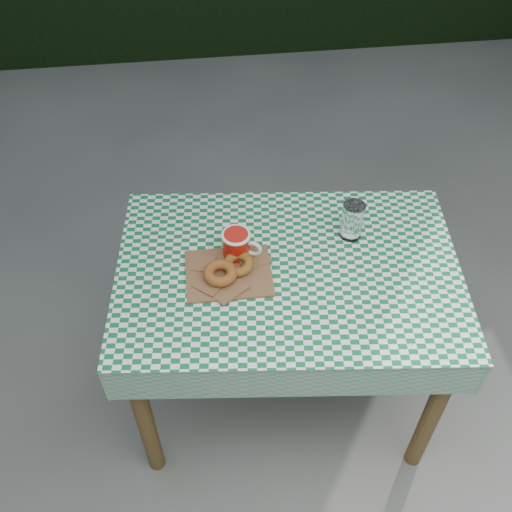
{
  "coord_description": "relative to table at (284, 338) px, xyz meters",
  "views": [
    {
      "loc": [
        -0.15,
        -1.12,
        2.2
      ],
      "look_at": [
        0.01,
        0.17,
        0.79
      ],
      "focal_mm": 41.89,
      "sensor_mm": 36.0,
      "label": 1
    }
  ],
  "objects": [
    {
      "name": "ground",
      "position": [
        -0.11,
        -0.12,
        -0.38
      ],
      "size": [
        60.0,
        60.0,
        0.0
      ],
      "primitive_type": "plane",
      "color": "#484743",
      "rests_on": "ground"
    },
    {
      "name": "table",
      "position": [
        0.0,
        0.0,
        0.0
      ],
      "size": [
        1.16,
        0.83,
        0.75
      ],
      "primitive_type": "cube",
      "rotation": [
        0.0,
        0.0,
        -0.1
      ],
      "color": "brown",
      "rests_on": "ground"
    },
    {
      "name": "tablecloth",
      "position": [
        0.0,
        0.0,
        0.38
      ],
      "size": [
        1.18,
        0.86,
        0.01
      ],
      "primitive_type": "cube",
      "rotation": [
        0.0,
        0.0,
        -0.1
      ],
      "color": "#0E5D2E",
      "rests_on": "table"
    },
    {
      "name": "paper_bag",
      "position": [
        -0.19,
        0.0,
        0.39
      ],
      "size": [
        0.27,
        0.22,
        0.01
      ],
      "primitive_type": "cube",
      "rotation": [
        0.0,
        0.0,
        -0.01
      ],
      "color": "brown",
      "rests_on": "tablecloth"
    },
    {
      "name": "bagel_front",
      "position": [
        -0.22,
        -0.02,
        0.41
      ],
      "size": [
        0.11,
        0.11,
        0.03
      ],
      "primitive_type": "torus",
      "rotation": [
        0.0,
        0.0,
        -0.04
      ],
      "color": "brown",
      "rests_on": "paper_bag"
    },
    {
      "name": "bagel_back",
      "position": [
        -0.16,
        0.02,
        0.41
      ],
      "size": [
        0.13,
        0.13,
        0.03
      ],
      "primitive_type": "torus",
      "rotation": [
        0.0,
        0.0,
        -0.55
      ],
      "color": "brown",
      "rests_on": "paper_bag"
    },
    {
      "name": "coffee_mug",
      "position": [
        -0.16,
        0.08,
        0.43
      ],
      "size": [
        0.23,
        0.23,
        0.1
      ],
      "primitive_type": null,
      "rotation": [
        0.0,
        0.0,
        -0.41
      ],
      "color": "#A8140A",
      "rests_on": "tablecloth"
    },
    {
      "name": "drinking_glass",
      "position": [
        0.23,
        0.13,
        0.45
      ],
      "size": [
        0.09,
        0.09,
        0.13
      ],
      "primitive_type": "cylinder",
      "rotation": [
        0.0,
        0.0,
        0.33
      ],
      "color": "white",
      "rests_on": "tablecloth"
    }
  ]
}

